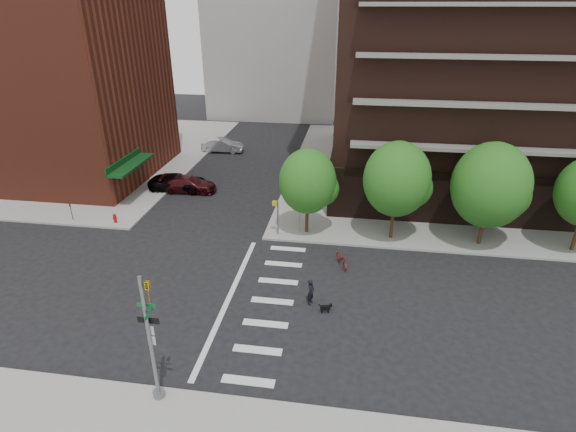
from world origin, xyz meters
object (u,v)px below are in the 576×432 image
Objects in this scene: parked_car_black at (179,183)px; parked_car_silver at (223,145)px; traffic_signal at (152,349)px; parked_car_maroon at (189,184)px; scooter at (342,259)px; dog_walker at (311,292)px; fire_hydrant at (115,218)px.

parked_car_black is 11.71m from parked_car_silver.
parked_car_maroon is at bearing 106.79° from traffic_signal.
dog_walker is (-1.56, -4.27, 0.27)m from scooter.
scooter is at bearing -4.20° from dog_walker.
parked_car_silver is at bearing 81.15° from fire_hydrant.
parked_car_black is 20.10m from dog_walker.
parked_car_black is 1.14× the size of parked_car_silver.
fire_hydrant is 0.38× the size of scooter.
fire_hydrant is (-10.03, 15.29, -2.15)m from traffic_signal.
traffic_signal is at bearing 159.26° from dog_walker.
scooter is (7.19, 11.86, -2.20)m from traffic_signal.
fire_hydrant is 7.66m from parked_car_black.
fire_hydrant is at bearing 147.31° from scooter.
scooter is 4.55m from dog_walker.
fire_hydrant is 7.83m from parked_car_maroon.
parked_car_maroon reaches higher than fire_hydrant.
dog_walker is at bearing -131.43° from scooter.
parked_car_black is at bearing 174.56° from parked_car_silver.
traffic_signal is at bearing -165.36° from parked_car_maroon.
parked_car_maroon is at bearing 65.30° from fire_hydrant.
parked_car_silver is at bearing 101.05° from scooter.
dog_walker reaches higher than parked_car_maroon.
traffic_signal is 23.97m from parked_car_black.
scooter is (17.22, -3.44, -0.05)m from fire_hydrant.
scooter is at bearing -129.26° from parked_car_maroon.
parked_car_silver reaches higher than parked_car_maroon.
fire_hydrant is 0.47× the size of dog_walker.
fire_hydrant is at bearing 168.93° from parked_car_silver.
traffic_signal is at bearing -142.61° from scooter.
parked_car_black is 2.73× the size of scooter.
scooter is (14.26, -22.44, -0.26)m from parked_car_silver.
parked_car_black is 0.99m from parked_car_maroon.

